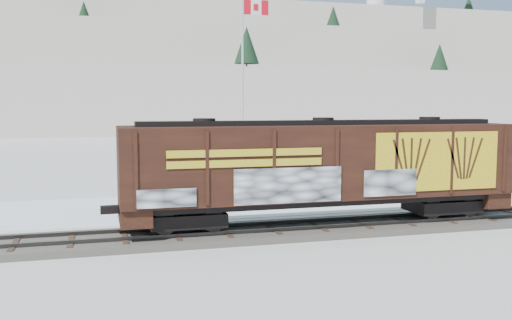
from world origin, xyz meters
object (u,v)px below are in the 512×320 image
object	(u,v)px
car_dark	(400,186)
hopper_railcar	(323,165)
car_silver	(201,191)
car_white	(286,189)
flagpole	(244,114)

from	to	relation	value
car_dark	hopper_railcar	bearing A→B (deg)	147.93
hopper_railcar	car_silver	size ratio (longest dim) A/B	3.63
hopper_railcar	car_white	distance (m)	7.56
hopper_railcar	car_dark	distance (m)	10.27
hopper_railcar	flagpole	size ratio (longest dim) A/B	1.33
flagpole	car_silver	xyz separation A→B (m)	(-4.50, -8.46, -3.98)
hopper_railcar	car_dark	size ratio (longest dim) A/B	3.57
flagpole	car_dark	xyz separation A→B (m)	(6.93, -9.20, -4.08)
flagpole	car_white	bearing A→B (deg)	-88.53
hopper_railcar	car_white	bearing A→B (deg)	83.88
car_silver	car_dark	world-z (taller)	car_silver
hopper_railcar	car_white	world-z (taller)	hopper_railcar
car_silver	car_white	world-z (taller)	car_silver
hopper_railcar	car_dark	xyz separation A→B (m)	(7.48, 6.71, -2.13)
hopper_railcar	car_silver	xyz separation A→B (m)	(-3.94, 7.45, -2.03)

